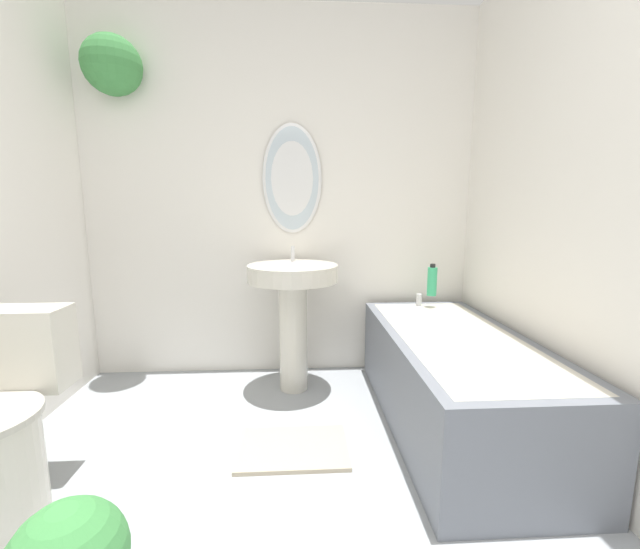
{
  "coord_description": "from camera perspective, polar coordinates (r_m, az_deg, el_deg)",
  "views": [
    {
      "loc": [
        0.11,
        -0.18,
        1.12
      ],
      "look_at": [
        0.21,
        1.54,
        0.84
      ],
      "focal_mm": 22.0,
      "sensor_mm": 36.0,
      "label": 1
    }
  ],
  "objects": [
    {
      "name": "pedestal_sink",
      "position": [
        2.41,
        -3.96,
        -3.57
      ],
      "size": [
        0.55,
        0.55,
        0.89
      ],
      "color": "beige",
      "rests_on": "ground_plane"
    },
    {
      "name": "wall_back",
      "position": [
        2.69,
        -7.75,
        12.63
      ],
      "size": [
        2.67,
        0.34,
        2.4
      ],
      "color": "silver",
      "rests_on": "ground_plane"
    },
    {
      "name": "shampoo_bottle",
      "position": [
        2.66,
        15.99,
        -0.9
      ],
      "size": [
        0.06,
        0.06,
        0.21
      ],
      "color": "#38B275",
      "rests_on": "bathtub"
    },
    {
      "name": "wall_right",
      "position": [
        1.86,
        37.45,
        9.96
      ],
      "size": [
        0.06,
        2.6,
        2.4
      ],
      "color": "silver",
      "rests_on": "ground_plane"
    },
    {
      "name": "bath_mat",
      "position": [
        2.02,
        -3.97,
        -23.91
      ],
      "size": [
        0.51,
        0.35,
        0.02
      ],
      "color": "#B7A88E",
      "rests_on": "ground_plane"
    },
    {
      "name": "bathtub",
      "position": [
        2.22,
        18.95,
        -14.04
      ],
      "size": [
        0.68,
        1.47,
        0.57
      ],
      "color": "slate",
      "rests_on": "ground_plane"
    }
  ]
}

